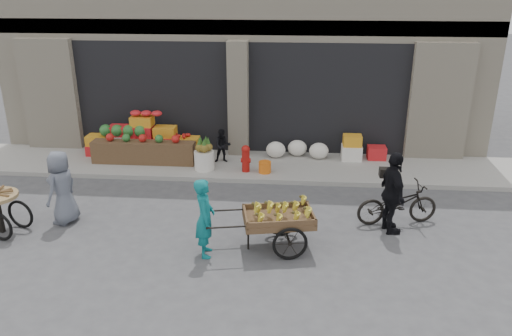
# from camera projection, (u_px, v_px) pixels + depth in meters

# --- Properties ---
(ground) EXTENTS (80.00, 80.00, 0.00)m
(ground) POSITION_uv_depth(u_px,v_px,m) (210.00, 242.00, 9.79)
(ground) COLOR #424244
(ground) RESTS_ON ground
(sidewalk) EXTENTS (18.00, 2.20, 0.12)m
(sidewalk) POSITION_uv_depth(u_px,v_px,m) (235.00, 165.00, 13.59)
(sidewalk) COLOR gray
(sidewalk) RESTS_ON ground
(building) EXTENTS (14.00, 6.45, 7.00)m
(building) POSITION_uv_depth(u_px,v_px,m) (249.00, 26.00, 16.06)
(building) COLOR beige
(building) RESTS_ON ground
(fruit_display) EXTENTS (3.10, 1.12, 1.24)m
(fruit_display) POSITION_uv_depth(u_px,v_px,m) (147.00, 139.00, 13.82)
(fruit_display) COLOR red
(fruit_display) RESTS_ON sidewalk
(pineapple_bin) EXTENTS (0.52, 0.52, 0.50)m
(pineapple_bin) POSITION_uv_depth(u_px,v_px,m) (204.00, 160.00, 13.07)
(pineapple_bin) COLOR silver
(pineapple_bin) RESTS_ON sidewalk
(fire_hydrant) EXTENTS (0.22, 0.22, 0.71)m
(fire_hydrant) POSITION_uv_depth(u_px,v_px,m) (246.00, 157.00, 12.89)
(fire_hydrant) COLOR #A5140F
(fire_hydrant) RESTS_ON sidewalk
(orange_bucket) EXTENTS (0.32, 0.32, 0.30)m
(orange_bucket) POSITION_uv_depth(u_px,v_px,m) (265.00, 167.00, 12.89)
(orange_bucket) COLOR orange
(orange_bucket) RESTS_ON sidewalk
(right_bay_goods) EXTENTS (3.35, 0.60, 0.70)m
(right_bay_goods) POSITION_uv_depth(u_px,v_px,m) (331.00, 149.00, 13.81)
(right_bay_goods) COLOR silver
(right_bay_goods) RESTS_ON sidewalk
(seated_person) EXTENTS (0.51, 0.43, 0.93)m
(seated_person) POSITION_uv_depth(u_px,v_px,m) (223.00, 146.00, 13.52)
(seated_person) COLOR black
(seated_person) RESTS_ON sidewalk
(banana_cart) EXTENTS (2.35, 1.30, 0.93)m
(banana_cart) POSITION_uv_depth(u_px,v_px,m) (276.00, 216.00, 9.35)
(banana_cart) COLOR brown
(banana_cart) RESTS_ON ground
(vendor_woman) EXTENTS (0.45, 0.60, 1.52)m
(vendor_woman) POSITION_uv_depth(u_px,v_px,m) (205.00, 218.00, 9.09)
(vendor_woman) COLOR #0E6B70
(vendor_woman) RESTS_ON ground
(vendor_grey) EXTENTS (0.68, 0.87, 1.58)m
(vendor_grey) POSITION_uv_depth(u_px,v_px,m) (62.00, 187.00, 10.32)
(vendor_grey) COLOR slate
(vendor_grey) RESTS_ON ground
(bicycle) EXTENTS (1.80, 0.94, 0.90)m
(bicycle) POSITION_uv_depth(u_px,v_px,m) (397.00, 203.00, 10.39)
(bicycle) COLOR black
(bicycle) RESTS_ON ground
(cyclist) EXTENTS (0.62, 1.06, 1.70)m
(cyclist) POSITION_uv_depth(u_px,v_px,m) (393.00, 193.00, 9.89)
(cyclist) COLOR black
(cyclist) RESTS_ON ground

